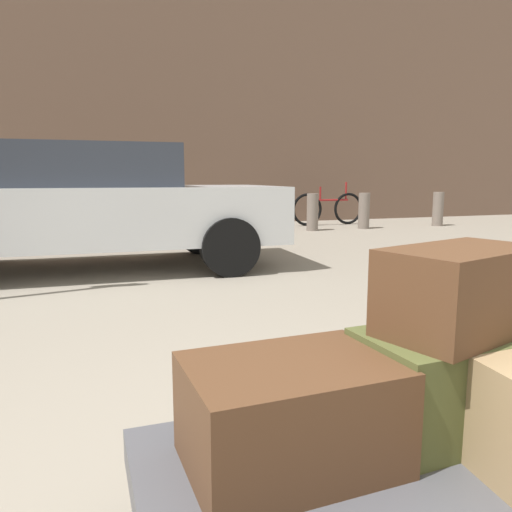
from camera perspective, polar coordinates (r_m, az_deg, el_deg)
The scene contains 10 objects.
luggage_cart at distance 1.48m, azimuth 17.01°, elevation -23.60°, with size 1.39×0.78×0.34m.
duffel_bag_olive_center at distance 1.57m, azimuth 22.08°, elevation -13.15°, with size 0.56×0.31×0.29m, color #4C5128.
suitcase_brown_rear_right at distance 1.30m, azimuth 3.99°, elevation -17.71°, with size 0.52×0.37×0.27m, color #51331E.
duffel_bag_brown_topmost_pile at distance 1.50m, azimuth 22.68°, elevation -3.70°, with size 0.47×0.27×0.24m, color #51331E.
parked_car at distance 5.97m, azimuth -19.20°, elevation 5.69°, with size 4.35×2.03×1.42m.
bicycle_leaning at distance 11.24m, azimuth 8.36°, elevation 5.47°, with size 1.76×0.07×0.96m.
bollard_kerb_near at distance 9.48m, azimuth -1.07°, elevation 4.91°, with size 0.23×0.23×0.75m, color #72665B.
bollard_kerb_mid at distance 10.00m, azimuth 6.57°, elevation 5.07°, with size 0.23×0.23×0.75m, color #72665B.
bollard_kerb_far at distance 10.58m, azimuth 12.41°, elevation 5.14°, with size 0.23×0.23×0.75m, color #72665B.
bollard_corner at distance 11.68m, azimuth 20.35°, elevation 5.13°, with size 0.23×0.23×0.75m, color #72665B.
Camera 1 is at (-0.77, -0.99, 1.06)m, focal length 34.50 mm.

